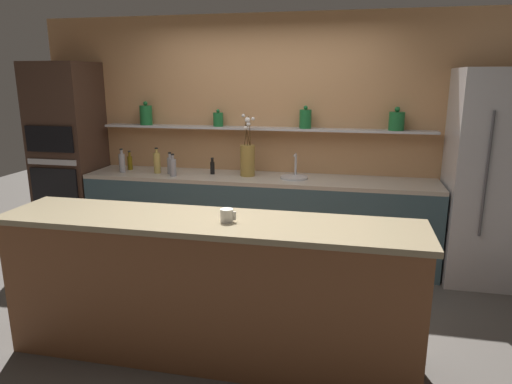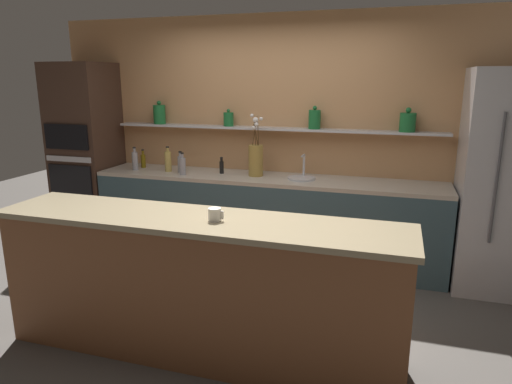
# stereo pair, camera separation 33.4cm
# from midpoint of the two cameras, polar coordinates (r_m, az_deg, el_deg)

# --- Properties ---
(ground_plane) EXTENTS (12.00, 12.00, 0.00)m
(ground_plane) POSITION_cam_midpoint_polar(r_m,az_deg,el_deg) (4.02, -0.84, -14.77)
(ground_plane) COLOR #4C4742
(back_wall_unit) EXTENTS (5.20, 0.28, 2.60)m
(back_wall_unit) POSITION_cam_midpoint_polar(r_m,az_deg,el_deg) (5.10, 4.72, 6.88)
(back_wall_unit) COLOR tan
(back_wall_unit) RESTS_ON ground_plane
(back_counter_unit) EXTENTS (3.73, 0.62, 0.92)m
(back_counter_unit) POSITION_cam_midpoint_polar(r_m,az_deg,el_deg) (4.95, 3.05, -3.32)
(back_counter_unit) COLOR #334C56
(back_counter_unit) RESTS_ON ground_plane
(island_counter) EXTENTS (2.89, 0.61, 1.02)m
(island_counter) POSITION_cam_midpoint_polar(r_m,az_deg,el_deg) (3.27, -4.25, -11.78)
(island_counter) COLOR brown
(island_counter) RESTS_ON ground_plane
(refrigerator) EXTENTS (0.77, 0.73, 2.03)m
(refrigerator) POSITION_cam_midpoint_polar(r_m,az_deg,el_deg) (4.77, 30.44, 0.95)
(refrigerator) COLOR #B7B7BC
(refrigerator) RESTS_ON ground_plane
(oven_tower) EXTENTS (0.67, 0.64, 2.11)m
(oven_tower) POSITION_cam_midpoint_polar(r_m,az_deg,el_deg) (5.75, -18.88, 4.47)
(oven_tower) COLOR #3D281E
(oven_tower) RESTS_ON ground_plane
(flower_vase) EXTENTS (0.16, 0.16, 0.65)m
(flower_vase) POSITION_cam_midpoint_polar(r_m,az_deg,el_deg) (4.84, 1.95, 4.21)
(flower_vase) COLOR olive
(flower_vase) RESTS_ON back_counter_unit
(sink_fixture) EXTENTS (0.29, 0.29, 0.25)m
(sink_fixture) POSITION_cam_midpoint_polar(r_m,az_deg,el_deg) (4.76, 7.75, 1.89)
(sink_fixture) COLOR #B7B7BC
(sink_fixture) RESTS_ON back_counter_unit
(bottle_spirit_0) EXTENTS (0.06, 0.06, 0.24)m
(bottle_spirit_0) POSITION_cam_midpoint_polar(r_m,az_deg,el_deg) (5.08, -7.57, 3.52)
(bottle_spirit_0) COLOR gray
(bottle_spirit_0) RESTS_ON back_counter_unit
(bottle_oil_1) EXTENTS (0.05, 0.05, 0.22)m
(bottle_oil_1) POSITION_cam_midpoint_polar(r_m,az_deg,el_deg) (5.43, -12.22, 3.87)
(bottle_oil_1) COLOR brown
(bottle_oil_1) RESTS_ON back_counter_unit
(bottle_spirit_2) EXTENTS (0.07, 0.07, 0.28)m
(bottle_spirit_2) POSITION_cam_midpoint_polar(r_m,az_deg,el_deg) (5.15, -9.12, 3.83)
(bottle_spirit_2) COLOR tan
(bottle_spirit_2) RESTS_ON back_counter_unit
(bottle_sauce_3) EXTENTS (0.05, 0.05, 0.18)m
(bottle_sauce_3) POSITION_cam_midpoint_polar(r_m,az_deg,el_deg) (4.99, -2.42, 3.20)
(bottle_sauce_3) COLOR black
(bottle_sauce_3) RESTS_ON back_counter_unit
(bottle_spirit_4) EXTENTS (0.07, 0.07, 0.26)m
(bottle_spirit_4) POSITION_cam_midpoint_polar(r_m,az_deg,el_deg) (5.31, -13.17, 3.86)
(bottle_spirit_4) COLOR gray
(bottle_spirit_4) RESTS_ON back_counter_unit
(bottle_spirit_5) EXTENTS (0.07, 0.07, 0.24)m
(bottle_spirit_5) POSITION_cam_midpoint_polar(r_m,az_deg,el_deg) (4.95, -7.27, 3.27)
(bottle_spirit_5) COLOR gray
(bottle_spirit_5) RESTS_ON back_counter_unit
(coffee_mug) EXTENTS (0.11, 0.09, 0.09)m
(coffee_mug) POSITION_cam_midpoint_polar(r_m,az_deg,el_deg) (3.00, -2.01, -2.86)
(coffee_mug) COLOR silver
(coffee_mug) RESTS_ON island_counter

